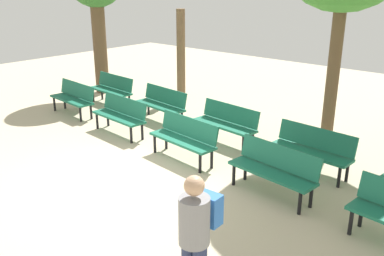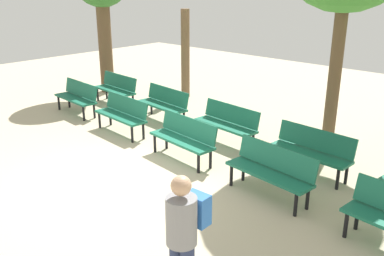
{
  "view_description": "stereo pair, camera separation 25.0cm",
  "coord_description": "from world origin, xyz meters",
  "px_view_note": "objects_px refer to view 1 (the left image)",
  "views": [
    {
      "loc": [
        5.62,
        -4.44,
        3.54
      ],
      "look_at": [
        0.0,
        1.96,
        0.55
      ],
      "focal_mm": 39.58,
      "sensor_mm": 36.0,
      "label": 1
    },
    {
      "loc": [
        5.81,
        -4.27,
        3.54
      ],
      "look_at": [
        0.0,
        1.96,
        0.55
      ],
      "focal_mm": 39.58,
      "sensor_mm": 36.0,
      "label": 2
    }
  ],
  "objects_px": {
    "bench_r0_c2": "(185,136)",
    "bench_r1_c3": "(312,148)",
    "bench_r0_c0": "(74,97)",
    "visitor_with_backpack": "(196,235)",
    "tree_1": "(181,54)",
    "bench_r0_c1": "(121,113)",
    "bench_r0_c3": "(274,168)",
    "bench_r1_c1": "(162,103)",
    "bench_r1_c2": "(227,121)",
    "bench_r1_c0": "(112,88)"
  },
  "relations": [
    {
      "from": "bench_r1_c1",
      "to": "tree_1",
      "type": "bearing_deg",
      "value": 126.95
    },
    {
      "from": "bench_r1_c0",
      "to": "bench_r1_c2",
      "type": "xyz_separation_m",
      "value": [
        4.45,
        -0.28,
        0.0
      ]
    },
    {
      "from": "bench_r0_c0",
      "to": "bench_r0_c1",
      "type": "xyz_separation_m",
      "value": [
        2.18,
        -0.14,
        0.0
      ]
    },
    {
      "from": "bench_r0_c2",
      "to": "bench_r1_c3",
      "type": "bearing_deg",
      "value": 32.55
    },
    {
      "from": "bench_r0_c1",
      "to": "bench_r1_c1",
      "type": "bearing_deg",
      "value": 90.86
    },
    {
      "from": "visitor_with_backpack",
      "to": "bench_r0_c2",
      "type": "bearing_deg",
      "value": -48.92
    },
    {
      "from": "bench_r0_c2",
      "to": "bench_r1_c3",
      "type": "xyz_separation_m",
      "value": [
        2.25,
        1.15,
        0.0
      ]
    },
    {
      "from": "bench_r0_c0",
      "to": "bench_r0_c3",
      "type": "xyz_separation_m",
      "value": [
        6.58,
        -0.42,
        0.0
      ]
    },
    {
      "from": "bench_r0_c0",
      "to": "bench_r0_c2",
      "type": "relative_size",
      "value": 0.99
    },
    {
      "from": "bench_r1_c3",
      "to": "tree_1",
      "type": "bearing_deg",
      "value": 159.61
    },
    {
      "from": "bench_r0_c2",
      "to": "bench_r1_c0",
      "type": "bearing_deg",
      "value": 165.13
    },
    {
      "from": "bench_r0_c0",
      "to": "bench_r1_c3",
      "type": "height_order",
      "value": "same"
    },
    {
      "from": "bench_r0_c1",
      "to": "bench_r0_c3",
      "type": "distance_m",
      "value": 4.41
    },
    {
      "from": "bench_r0_c0",
      "to": "bench_r0_c2",
      "type": "xyz_separation_m",
      "value": [
        4.4,
        -0.29,
        0.0
      ]
    },
    {
      "from": "bench_r1_c3",
      "to": "visitor_with_backpack",
      "type": "relative_size",
      "value": 0.98
    },
    {
      "from": "bench_r0_c3",
      "to": "bench_r1_c0",
      "type": "bearing_deg",
      "value": 170.92
    },
    {
      "from": "bench_r0_c0",
      "to": "bench_r0_c1",
      "type": "bearing_deg",
      "value": -0.03
    },
    {
      "from": "bench_r0_c1",
      "to": "tree_1",
      "type": "xyz_separation_m",
      "value": [
        -1.24,
        3.49,
        0.86
      ]
    },
    {
      "from": "bench_r0_c0",
      "to": "bench_r1_c3",
      "type": "distance_m",
      "value": 6.71
    },
    {
      "from": "bench_r1_c2",
      "to": "tree_1",
      "type": "distance_m",
      "value": 4.29
    },
    {
      "from": "visitor_with_backpack",
      "to": "tree_1",
      "type": "bearing_deg",
      "value": -49.17
    },
    {
      "from": "bench_r1_c1",
      "to": "bench_r1_c3",
      "type": "xyz_separation_m",
      "value": [
        4.4,
        -0.32,
        0.0
      ]
    },
    {
      "from": "bench_r1_c2",
      "to": "visitor_with_backpack",
      "type": "height_order",
      "value": "visitor_with_backpack"
    },
    {
      "from": "bench_r0_c0",
      "to": "bench_r1_c1",
      "type": "xyz_separation_m",
      "value": [
        2.25,
        1.18,
        0.0
      ]
    },
    {
      "from": "bench_r1_c2",
      "to": "tree_1",
      "type": "bearing_deg",
      "value": 152.12
    },
    {
      "from": "bench_r0_c1",
      "to": "bench_r1_c1",
      "type": "distance_m",
      "value": 1.32
    },
    {
      "from": "bench_r1_c3",
      "to": "visitor_with_backpack",
      "type": "xyz_separation_m",
      "value": [
        0.66,
        -4.18,
        0.43
      ]
    },
    {
      "from": "bench_r1_c3",
      "to": "tree_1",
      "type": "xyz_separation_m",
      "value": [
        -5.71,
        2.49,
        0.86
      ]
    },
    {
      "from": "tree_1",
      "to": "visitor_with_backpack",
      "type": "xyz_separation_m",
      "value": [
        6.37,
        -6.66,
        -0.42
      ]
    },
    {
      "from": "bench_r1_c3",
      "to": "bench_r1_c0",
      "type": "bearing_deg",
      "value": 179.09
    },
    {
      "from": "bench_r1_c2",
      "to": "bench_r0_c1",
      "type": "bearing_deg",
      "value": -147.14
    },
    {
      "from": "bench_r1_c1",
      "to": "bench_r1_c0",
      "type": "bearing_deg",
      "value": -178.04
    },
    {
      "from": "bench_r1_c1",
      "to": "visitor_with_backpack",
      "type": "relative_size",
      "value": 0.99
    },
    {
      "from": "bench_r1_c0",
      "to": "bench_r1_c3",
      "type": "relative_size",
      "value": 1.0
    },
    {
      "from": "bench_r0_c0",
      "to": "visitor_with_backpack",
      "type": "distance_m",
      "value": 8.04
    },
    {
      "from": "bench_r1_c0",
      "to": "bench_r1_c2",
      "type": "relative_size",
      "value": 0.99
    },
    {
      "from": "bench_r0_c3",
      "to": "bench_r1_c2",
      "type": "xyz_separation_m",
      "value": [
        -2.12,
        1.47,
        0.0
      ]
    },
    {
      "from": "bench_r0_c1",
      "to": "bench_r0_c2",
      "type": "distance_m",
      "value": 2.22
    },
    {
      "from": "tree_1",
      "to": "bench_r1_c3",
      "type": "bearing_deg",
      "value": -23.52
    },
    {
      "from": "bench_r0_c2",
      "to": "tree_1",
      "type": "height_order",
      "value": "tree_1"
    },
    {
      "from": "bench_r1_c2",
      "to": "bench_r1_c3",
      "type": "bearing_deg",
      "value": 0.11
    },
    {
      "from": "tree_1",
      "to": "visitor_with_backpack",
      "type": "bearing_deg",
      "value": -46.28
    },
    {
      "from": "bench_r0_c2",
      "to": "bench_r1_c0",
      "type": "relative_size",
      "value": 1.01
    },
    {
      "from": "visitor_with_backpack",
      "to": "bench_r0_c1",
      "type": "bearing_deg",
      "value": -34.63
    },
    {
      "from": "bench_r1_c0",
      "to": "bench_r1_c1",
      "type": "xyz_separation_m",
      "value": [
        2.24,
        -0.15,
        0.0
      ]
    },
    {
      "from": "visitor_with_backpack",
      "to": "bench_r1_c0",
      "type": "bearing_deg",
      "value": -35.37
    },
    {
      "from": "bench_r1_c0",
      "to": "tree_1",
      "type": "distance_m",
      "value": 2.38
    },
    {
      "from": "bench_r1_c1",
      "to": "tree_1",
      "type": "distance_m",
      "value": 2.67
    },
    {
      "from": "bench_r0_c1",
      "to": "tree_1",
      "type": "distance_m",
      "value": 3.8
    },
    {
      "from": "bench_r0_c3",
      "to": "tree_1",
      "type": "xyz_separation_m",
      "value": [
        -5.64,
        3.76,
        0.86
      ]
    }
  ]
}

